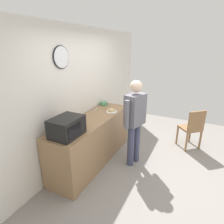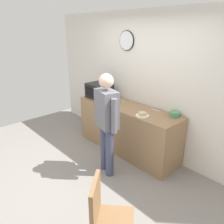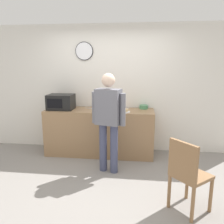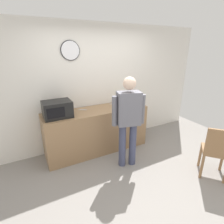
% 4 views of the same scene
% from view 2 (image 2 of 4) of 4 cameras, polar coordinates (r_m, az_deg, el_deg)
% --- Properties ---
extents(ground_plane, '(6.00, 6.00, 0.00)m').
position_cam_2_polar(ground_plane, '(3.73, -7.95, -17.01)').
color(ground_plane, gray).
extents(back_wall, '(5.40, 0.13, 2.60)m').
position_cam_2_polar(back_wall, '(4.17, 9.49, 7.07)').
color(back_wall, silver).
rests_on(back_wall, ground_plane).
extents(kitchen_counter, '(2.15, 0.62, 0.92)m').
position_cam_2_polar(kitchen_counter, '(4.28, 3.82, -4.31)').
color(kitchen_counter, '#93704C').
rests_on(kitchen_counter, ground_plane).
extents(microwave, '(0.50, 0.39, 0.30)m').
position_cam_2_polar(microwave, '(4.58, -3.35, 5.52)').
color(microwave, black).
rests_on(microwave, kitchen_counter).
extents(sandwich_plate, '(0.23, 0.23, 0.07)m').
position_cam_2_polar(sandwich_plate, '(3.67, 7.88, -0.72)').
color(sandwich_plate, white).
rests_on(sandwich_plate, kitchen_counter).
extents(salad_bowl, '(0.17, 0.17, 0.08)m').
position_cam_2_polar(salad_bowl, '(3.76, 15.90, -0.52)').
color(salad_bowl, '#4C8E60').
rests_on(salad_bowl, kitchen_counter).
extents(fork_utensil, '(0.16, 0.09, 0.01)m').
position_cam_2_polar(fork_utensil, '(4.36, 2.75, 2.70)').
color(fork_utensil, silver).
rests_on(fork_utensil, kitchen_counter).
extents(spoon_utensil, '(0.17, 0.05, 0.01)m').
position_cam_2_polar(spoon_utensil, '(3.97, 11.31, 0.48)').
color(spoon_utensil, silver).
rests_on(spoon_utensil, kitchen_counter).
extents(person_standing, '(0.57, 0.34, 1.67)m').
position_cam_2_polar(person_standing, '(3.40, -1.42, -1.61)').
color(person_standing, '#3F4461').
rests_on(person_standing, ground_plane).
extents(wooden_chair, '(0.56, 0.56, 0.94)m').
position_cam_2_polar(wooden_chair, '(2.42, -1.53, -25.61)').
color(wooden_chair, olive).
rests_on(wooden_chair, ground_plane).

